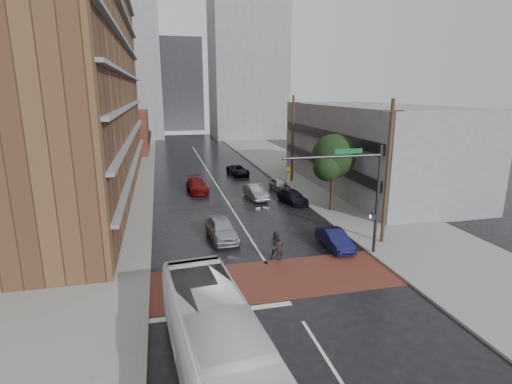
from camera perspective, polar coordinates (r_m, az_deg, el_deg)
ground at (r=23.00m, az=3.21°, el=-12.82°), size 160.00×160.00×0.00m
crosswalk at (r=23.42m, az=2.85°, el=-12.26°), size 14.00×5.00×0.02m
sidewalk_west at (r=46.11m, az=-20.00°, el=0.37°), size 9.00×90.00×0.15m
sidewalk_east at (r=49.01m, az=7.73°, el=1.90°), size 9.00×90.00×0.15m
apartment_block at (r=44.45m, az=-25.08°, el=17.56°), size 10.00×44.00×28.00m
storefront_west at (r=74.16m, az=-18.29°, el=8.17°), size 8.00×16.00×7.00m
building_east at (r=45.92m, az=16.05°, el=6.25°), size 11.00×26.00×9.00m
distant_tower_west at (r=98.07m, az=-19.01°, el=16.76°), size 18.00×16.00×32.00m
distant_tower_east at (r=94.05m, az=-1.27°, el=18.86°), size 16.00×14.00×36.00m
distant_tower_center at (r=114.75m, az=-10.89°, el=14.79°), size 12.00×10.00×24.00m
street_tree at (r=35.26m, az=11.03°, el=4.65°), size 4.20×4.10×6.90m
signal_mast at (r=25.71m, az=14.32°, el=0.93°), size 6.50×0.30×7.20m
utility_pole_near at (r=28.35m, az=18.27°, el=2.71°), size 1.60×0.26×10.00m
utility_pole_far at (r=46.34m, az=5.25°, el=7.61°), size 1.60×0.26×10.00m
transit_bus at (r=14.95m, az=-5.15°, el=-22.13°), size 3.74×11.72×3.21m
pedestrian_a at (r=25.54m, az=3.40°, el=-8.04°), size 0.64×0.49×1.56m
pedestrian_b at (r=25.42m, az=2.95°, el=-7.74°), size 1.13×1.03×1.89m
car_travel_a at (r=29.06m, az=-4.96°, el=-5.22°), size 2.20×4.78×1.59m
car_travel_b at (r=39.62m, az=-0.03°, el=0.01°), size 1.87×4.39×1.41m
car_travel_c at (r=42.91m, az=-8.41°, el=0.94°), size 2.28×4.88×1.38m
suv_travel at (r=51.16m, az=-2.58°, el=3.14°), size 2.65×4.64×1.22m
car_parked_near at (r=27.90m, az=11.19°, el=-6.65°), size 1.39×3.87×1.27m
car_parked_mid at (r=38.45m, az=5.24°, el=-0.65°), size 2.44×4.40×1.21m
car_parked_far at (r=43.29m, az=3.35°, el=1.12°), size 1.73×3.84×1.28m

